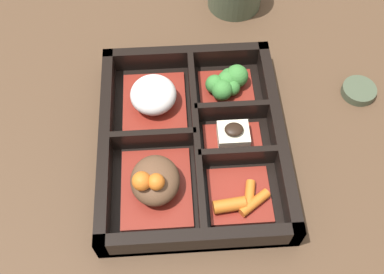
# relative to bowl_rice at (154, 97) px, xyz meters

# --- Properties ---
(ground_plane) EXTENTS (3.00, 3.00, 0.00)m
(ground_plane) POSITION_rel_bowl_rice_xyz_m (-0.06, -0.05, -0.03)
(ground_plane) COLOR #4C3523
(bento_base) EXTENTS (0.28, 0.23, 0.01)m
(bento_base) POSITION_rel_bowl_rice_xyz_m (-0.06, -0.05, -0.02)
(bento_base) COLOR black
(bento_base) RESTS_ON ground_plane
(bento_rim) EXTENTS (0.28, 0.23, 0.04)m
(bento_rim) POSITION_rel_bowl_rice_xyz_m (-0.06, -0.05, -0.01)
(bento_rim) COLOR black
(bento_rim) RESTS_ON ground_plane
(bowl_stew) EXTENTS (0.10, 0.09, 0.06)m
(bowl_stew) POSITION_rel_bowl_rice_xyz_m (-0.13, 0.00, 0.00)
(bowl_stew) COLOR maroon
(bowl_stew) RESTS_ON bento_base
(bowl_rice) EXTENTS (0.10, 0.09, 0.04)m
(bowl_rice) POSITION_rel_bowl_rice_xyz_m (0.00, 0.00, 0.00)
(bowl_rice) COLOR maroon
(bowl_rice) RESTS_ON bento_base
(bowl_carrots) EXTENTS (0.07, 0.07, 0.02)m
(bowl_carrots) POSITION_rel_bowl_rice_xyz_m (-0.15, -0.10, -0.01)
(bowl_carrots) COLOR maroon
(bowl_carrots) RESTS_ON bento_base
(bowl_tofu) EXTENTS (0.05, 0.07, 0.03)m
(bowl_tofu) POSITION_rel_bowl_rice_xyz_m (-0.06, -0.10, -0.01)
(bowl_tofu) COLOR maroon
(bowl_tofu) RESTS_ON bento_base
(bowl_greens) EXTENTS (0.07, 0.07, 0.04)m
(bowl_greens) POSITION_rel_bowl_rice_xyz_m (0.02, -0.10, -0.00)
(bowl_greens) COLOR maroon
(bowl_greens) RESTS_ON bento_base
(sauce_dish) EXTENTS (0.05, 0.05, 0.01)m
(sauce_dish) POSITION_rel_bowl_rice_xyz_m (0.01, -0.29, -0.02)
(sauce_dish) COLOR #424C38
(sauce_dish) RESTS_ON ground_plane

